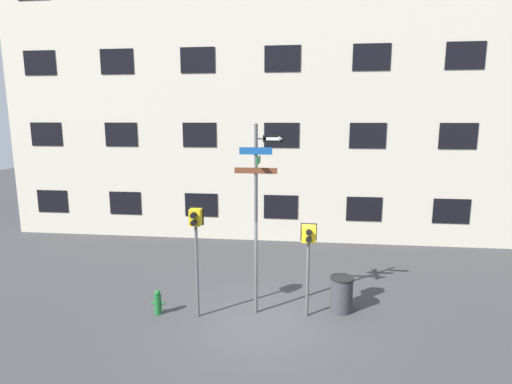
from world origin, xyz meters
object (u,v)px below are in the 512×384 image
Objects in this scene: street_sign_pole at (258,204)px; fire_hydrant at (158,302)px; trash_bin at (341,294)px; pedestrian_signal_left at (196,233)px; pedestrian_signal_right at (308,244)px.

fire_hydrant is (-2.64, -0.38, -2.66)m from street_sign_pole.
fire_hydrant is at bearing -171.85° from street_sign_pole.
pedestrian_signal_left is at bearing -168.48° from trash_bin.
pedestrian_signal_left is 1.18× the size of pedestrian_signal_right.
pedestrian_signal_right is 1.82m from trash_bin.
pedestrian_signal_left is 2.89m from pedestrian_signal_right.
pedestrian_signal_right is 3.70× the size of fire_hydrant.
trash_bin is at bearing 23.47° from pedestrian_signal_right.
trash_bin is (0.93, 0.40, -1.51)m from pedestrian_signal_right.
fire_hydrant is (-3.95, -0.36, -1.66)m from pedestrian_signal_right.
street_sign_pole reaches higher than trash_bin.
fire_hydrant is 4.94m from trash_bin.
street_sign_pole is 2.02× the size of pedestrian_signal_right.
street_sign_pole is 1.65m from pedestrian_signal_right.
fire_hydrant is at bearing 179.39° from pedestrian_signal_left.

